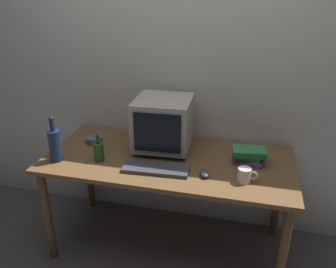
# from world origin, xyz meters

# --- Properties ---
(ground_plane) EXTENTS (6.00, 6.00, 0.00)m
(ground_plane) POSITION_xyz_m (0.00, 0.00, 0.00)
(ground_plane) COLOR #56514C
(back_wall) EXTENTS (4.00, 0.08, 2.50)m
(back_wall) POSITION_xyz_m (0.00, 0.44, 1.25)
(back_wall) COLOR silver
(back_wall) RESTS_ON ground
(desk) EXTENTS (1.67, 0.76, 0.74)m
(desk) POSITION_xyz_m (0.00, 0.00, 0.65)
(desk) COLOR brown
(desk) RESTS_ON ground
(crt_monitor) EXTENTS (0.40, 0.40, 0.37)m
(crt_monitor) POSITION_xyz_m (-0.07, 0.14, 0.93)
(crt_monitor) COLOR #B2AD9E
(crt_monitor) RESTS_ON desk
(keyboard) EXTENTS (0.43, 0.17, 0.02)m
(keyboard) POSITION_xyz_m (-0.04, -0.18, 0.75)
(keyboard) COLOR #3F3F47
(keyboard) RESTS_ON desk
(computer_mouse) EXTENTS (0.09, 0.11, 0.04)m
(computer_mouse) POSITION_xyz_m (0.27, -0.17, 0.75)
(computer_mouse) COLOR #3F3F47
(computer_mouse) RESTS_ON desk
(bottle_tall) EXTENTS (0.08, 0.08, 0.32)m
(bottle_tall) POSITION_xyz_m (-0.71, -0.21, 0.85)
(bottle_tall) COLOR navy
(bottle_tall) RESTS_ON desk
(bottle_short) EXTENTS (0.07, 0.07, 0.19)m
(bottle_short) POSITION_xyz_m (-0.44, -0.13, 0.81)
(bottle_short) COLOR #1E4C23
(bottle_short) RESTS_ON desk
(book_stack) EXTENTS (0.23, 0.17, 0.10)m
(book_stack) POSITION_xyz_m (0.53, 0.08, 0.79)
(book_stack) COLOR #843893
(book_stack) RESTS_ON desk
(mug) EXTENTS (0.12, 0.08, 0.09)m
(mug) POSITION_xyz_m (0.51, -0.18, 0.78)
(mug) COLOR white
(mug) RESTS_ON desk
(cd_spindle) EXTENTS (0.12, 0.12, 0.04)m
(cd_spindle) POSITION_xyz_m (-0.59, 0.11, 0.76)
(cd_spindle) COLOR #595B66
(cd_spindle) RESTS_ON desk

